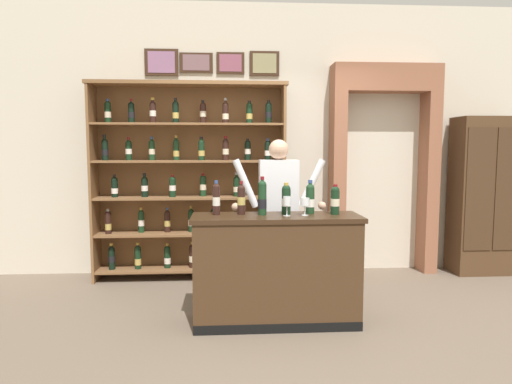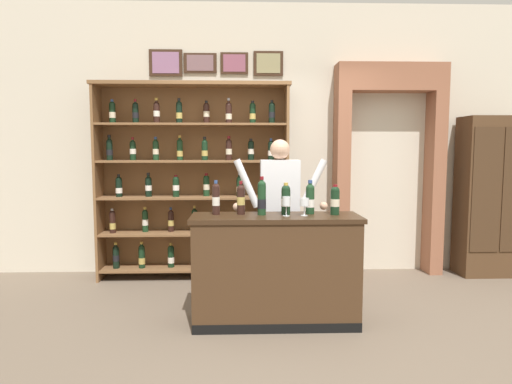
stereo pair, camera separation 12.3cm
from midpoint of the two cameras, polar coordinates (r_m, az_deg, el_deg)
name	(u,v)px [view 2 (the right image)]	position (r m, az deg, el deg)	size (l,w,h in m)	color
ground_plane	(278,324)	(4.15, 3.70, -16.29)	(14.00, 14.00, 0.02)	#6B5B4C
back_wall	(267,140)	(5.65, 2.00, 6.60)	(12.00, 0.19, 3.27)	beige
wine_shelf	(193,177)	(5.33, -7.27, 1.90)	(2.25, 0.37, 2.28)	brown
archway_doorway	(386,156)	(5.81, 16.69, 4.37)	(1.30, 0.45, 2.53)	#935B42
side_cabinet	(491,196)	(6.14, 28.11, -0.49)	(0.75, 0.42, 1.91)	#4C331E
tasting_counter	(275,270)	(3.99, 3.37, -9.80)	(1.46, 0.49, 0.96)	#422B19
shopkeeper	(280,203)	(4.47, 3.80, -1.44)	(0.94, 0.22, 1.62)	#2D3347
tasting_bottle_brunello	(216,198)	(3.93, -4.19, -0.80)	(0.07, 0.07, 0.30)	black
tasting_bottle_vin_santo	(241,199)	(3.94, -1.03, -0.86)	(0.07, 0.07, 0.29)	black
tasting_bottle_riserva	(262,198)	(3.90, 1.63, -0.72)	(0.08, 0.08, 0.33)	#19381E
tasting_bottle_prosecco	(286,199)	(3.95, 4.68, -0.88)	(0.08, 0.08, 0.28)	black
tasting_bottle_chianti	(310,198)	(4.00, 7.72, -0.80)	(0.08, 0.08, 0.30)	#19381E
tasting_bottle_super_tuscan	(335,200)	(3.98, 10.82, -0.97)	(0.08, 0.08, 0.26)	black
wine_glass_center	(304,203)	(3.88, 7.03, -1.33)	(0.08, 0.08, 0.15)	silver
wine_glass_left	(286,202)	(3.85, 4.76, -1.31)	(0.07, 0.07, 0.17)	silver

